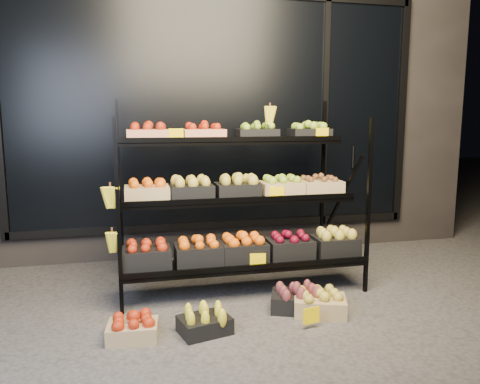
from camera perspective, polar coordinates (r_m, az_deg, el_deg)
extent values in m
plane|color=#514F4C|center=(3.78, 2.04, -14.24)|extent=(24.00, 24.00, 0.00)
cube|color=#2D2826|center=(6.02, -4.52, 11.44)|extent=(6.00, 2.00, 3.50)
cube|color=black|center=(5.01, -2.69, 9.67)|extent=(4.20, 0.04, 2.40)
cube|color=black|center=(5.12, -2.55, -3.99)|extent=(4.30, 0.06, 0.08)
cube|color=black|center=(5.79, 19.05, 9.10)|extent=(0.08, 0.06, 2.50)
cube|color=black|center=(5.35, 10.28, 9.50)|extent=(0.06, 0.06, 2.50)
cylinder|color=black|center=(5.49, 13.62, 4.14)|extent=(0.02, 0.02, 0.25)
cube|color=black|center=(3.60, -14.62, -3.14)|extent=(0.03, 0.03, 1.50)
cube|color=black|center=(4.10, 15.40, -1.74)|extent=(0.03, 0.03, 1.50)
cube|color=black|center=(4.55, -14.41, 0.36)|extent=(0.03, 0.03, 1.66)
cube|color=black|center=(4.94, 10.07, 1.19)|extent=(0.03, 0.03, 1.66)
cube|color=black|center=(4.00, 0.73, -8.83)|extent=(2.05, 0.42, 0.03)
cube|color=black|center=(3.81, 1.47, -9.22)|extent=(2.05, 0.02, 0.05)
cube|color=black|center=(4.17, -0.25, -1.03)|extent=(2.05, 0.40, 0.03)
cube|color=black|center=(3.98, 0.36, -0.99)|extent=(2.05, 0.02, 0.05)
cube|color=black|center=(4.40, -1.14, 6.06)|extent=(2.05, 0.40, 0.03)
cube|color=black|center=(4.21, -0.60, 6.41)|extent=(2.05, 0.02, 0.05)
cube|color=tan|center=(4.30, -11.11, 6.77)|extent=(0.38, 0.28, 0.11)
ellipsoid|color=#B71E0D|center=(4.30, -11.15, 7.90)|extent=(0.32, 0.24, 0.07)
cube|color=tan|center=(4.35, -4.45, 6.93)|extent=(0.38, 0.28, 0.11)
ellipsoid|color=#B71E0D|center=(4.35, -4.47, 8.05)|extent=(0.32, 0.24, 0.07)
cube|color=black|center=(4.46, 2.03, 7.00)|extent=(0.38, 0.28, 0.11)
ellipsoid|color=#92B92E|center=(4.45, 2.04, 8.09)|extent=(0.32, 0.24, 0.07)
cube|color=black|center=(4.62, 8.40, 6.98)|extent=(0.38, 0.28, 0.11)
ellipsoid|color=#92B92E|center=(4.62, 8.42, 8.03)|extent=(0.32, 0.24, 0.07)
cube|color=tan|center=(4.05, -11.21, -0.27)|extent=(0.38, 0.28, 0.14)
ellipsoid|color=orange|center=(4.03, -11.25, 1.13)|extent=(0.32, 0.24, 0.07)
cube|color=black|center=(4.08, -6.00, -0.08)|extent=(0.38, 0.28, 0.14)
ellipsoid|color=gold|center=(4.06, -6.02, 1.31)|extent=(0.32, 0.24, 0.07)
cube|color=black|center=(4.15, -0.33, 0.13)|extent=(0.38, 0.28, 0.14)
ellipsoid|color=gold|center=(4.14, -0.33, 1.50)|extent=(0.32, 0.24, 0.07)
cube|color=tan|center=(4.26, 5.05, 0.32)|extent=(0.38, 0.28, 0.14)
ellipsoid|color=#92B92E|center=(4.25, 5.06, 1.65)|extent=(0.32, 0.24, 0.07)
cube|color=tan|center=(4.39, 9.71, 0.49)|extent=(0.38, 0.28, 0.14)
ellipsoid|color=brown|center=(4.38, 9.74, 1.78)|extent=(0.32, 0.24, 0.07)
cube|color=black|center=(3.86, -11.28, -8.03)|extent=(0.38, 0.28, 0.18)
ellipsoid|color=#B71E0D|center=(3.83, -11.33, -6.31)|extent=(0.32, 0.24, 0.07)
cube|color=black|center=(3.90, -5.07, -7.74)|extent=(0.38, 0.28, 0.18)
ellipsoid|color=orange|center=(3.86, -5.10, -6.03)|extent=(0.32, 0.24, 0.07)
cube|color=black|center=(3.97, 0.45, -7.40)|extent=(0.38, 0.28, 0.18)
ellipsoid|color=orange|center=(3.93, 0.46, -5.73)|extent=(0.32, 0.24, 0.07)
cube|color=black|center=(4.08, 6.06, -6.99)|extent=(0.38, 0.28, 0.18)
ellipsoid|color=maroon|center=(4.05, 6.08, -5.36)|extent=(0.32, 0.24, 0.07)
cube|color=black|center=(4.23, 11.49, -6.53)|extent=(0.38, 0.28, 0.18)
ellipsoid|color=gold|center=(4.20, 11.54, -4.95)|extent=(0.32, 0.24, 0.07)
ellipsoid|color=yellow|center=(3.58, -15.57, 0.76)|extent=(0.14, 0.08, 0.22)
ellipsoid|color=yellow|center=(3.65, -15.34, -4.58)|extent=(0.14, 0.08, 0.22)
ellipsoid|color=yellow|center=(4.39, 3.67, 10.49)|extent=(0.14, 0.08, 0.22)
cube|color=#FFCF00|center=(4.09, 4.51, -0.17)|extent=(0.13, 0.01, 0.12)
cube|color=#FFCF00|center=(4.51, 9.98, 6.96)|extent=(0.13, 0.01, 0.12)
cube|color=#FFCF00|center=(4.17, -7.79, 6.85)|extent=(0.13, 0.01, 0.12)
cube|color=#FFCF00|center=(3.86, 2.19, -8.36)|extent=(0.13, 0.01, 0.12)
cube|color=#FFCF00|center=(3.49, 8.67, -15.27)|extent=(0.13, 0.01, 0.12)
cube|color=tan|center=(3.39, -12.94, -16.21)|extent=(0.36, 0.28, 0.11)
ellipsoid|color=#B71E0D|center=(3.36, -12.99, -14.86)|extent=(0.30, 0.24, 0.07)
cube|color=black|center=(3.41, -4.34, -15.85)|extent=(0.39, 0.33, 0.12)
ellipsoid|color=yellow|center=(3.37, -4.36, -14.49)|extent=(0.33, 0.28, 0.07)
cube|color=tan|center=(3.75, 9.70, -13.47)|extent=(0.46, 0.40, 0.13)
ellipsoid|color=gold|center=(3.71, 9.74, -12.09)|extent=(0.39, 0.34, 0.07)
cube|color=black|center=(3.79, 6.92, -13.15)|extent=(0.46, 0.40, 0.13)
ellipsoid|color=brown|center=(3.75, 6.95, -11.78)|extent=(0.39, 0.34, 0.07)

